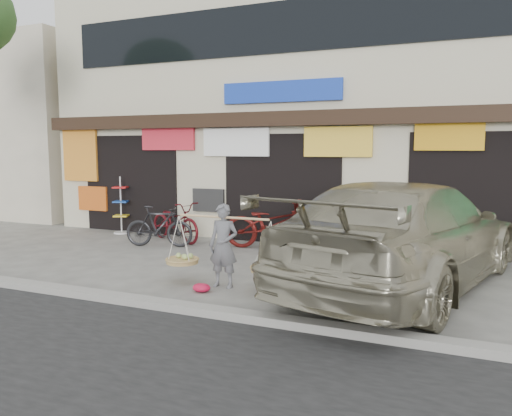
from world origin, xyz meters
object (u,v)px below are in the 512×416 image
at_px(bike_2, 271,224).
at_px(display_rack, 121,211).
at_px(bike_1, 159,226).
at_px(street_vendor, 223,250).
at_px(bike_0, 175,221).
at_px(bike_3, 272,224).
at_px(suv, 405,234).

distance_m(bike_2, display_rack, 4.63).
xyz_separation_m(bike_1, bike_2, (2.56, 0.79, 0.09)).
bearing_deg(bike_2, bike_1, 99.19).
xyz_separation_m(bike_2, display_rack, (-4.61, 0.42, 0.05)).
height_order(bike_2, display_rack, display_rack).
height_order(street_vendor, display_rack, display_rack).
relative_size(street_vendor, bike_0, 1.11).
relative_size(bike_0, bike_1, 1.18).
height_order(bike_0, display_rack, display_rack).
relative_size(street_vendor, bike_1, 1.32).
distance_m(bike_3, suv, 3.86).
bearing_deg(street_vendor, bike_0, 131.50).
distance_m(bike_1, display_rack, 2.38).
bearing_deg(street_vendor, bike_2, 96.46).
bearing_deg(bike_3, bike_0, 82.74).
height_order(bike_3, display_rack, display_rack).
xyz_separation_m(bike_3, suv, (3.21, -2.12, 0.32)).
xyz_separation_m(street_vendor, bike_3, (-0.39, 3.34, -0.06)).
xyz_separation_m(bike_1, display_rack, (-2.05, 1.21, 0.14)).
height_order(bike_1, display_rack, display_rack).
bearing_deg(street_vendor, bike_3, 95.81).
height_order(bike_1, suv, suv).
xyz_separation_m(street_vendor, suv, (2.82, 1.22, 0.26)).
height_order(bike_2, bike_3, same).
height_order(suv, display_rack, suv).
bearing_deg(bike_1, bike_3, -87.84).
distance_m(street_vendor, bike_0, 4.47).
bearing_deg(bike_2, bike_0, 82.75).
relative_size(bike_0, bike_3, 0.87).
xyz_separation_m(bike_3, display_rack, (-4.65, 0.42, 0.05)).
relative_size(bike_1, bike_3, 0.74).
bearing_deg(bike_3, display_rack, 76.84).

